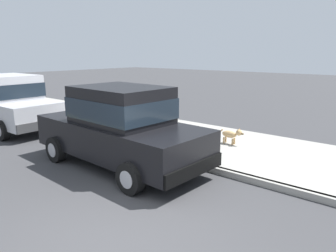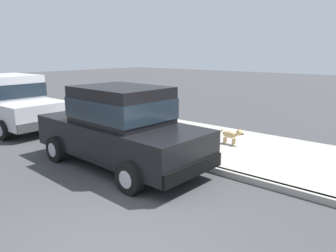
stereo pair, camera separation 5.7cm
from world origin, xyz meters
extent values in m
plane|color=#38383A|center=(0.00, 0.00, 0.00)|extent=(80.00, 80.00, 0.00)
cube|color=gray|center=(3.20, 0.00, 0.07)|extent=(0.16, 64.00, 0.14)
cube|color=#99968E|center=(5.00, 0.00, 0.07)|extent=(3.60, 64.00, 0.14)
cube|color=black|center=(2.15, 2.26, 0.70)|extent=(1.98, 4.57, 0.76)
cube|color=black|center=(2.15, 2.16, 1.50)|extent=(1.67, 2.16, 0.84)
cube|color=#19232D|center=(2.15, 2.16, 1.44)|extent=(1.70, 2.20, 0.46)
cube|color=black|center=(2.24, 4.46, 0.46)|extent=(1.77, 0.27, 0.28)
cube|color=black|center=(2.06, 0.06, 0.46)|extent=(1.77, 0.27, 0.28)
cylinder|color=black|center=(1.31, 3.69, 0.32)|extent=(0.25, 0.65, 0.64)
cylinder|color=#9E9EA3|center=(1.31, 3.69, 0.32)|extent=(0.25, 0.36, 0.35)
cylinder|color=black|center=(3.11, 3.62, 0.32)|extent=(0.25, 0.65, 0.64)
cylinder|color=#9E9EA3|center=(3.11, 3.62, 0.32)|extent=(0.25, 0.36, 0.35)
cylinder|color=black|center=(1.20, 0.90, 0.32)|extent=(0.25, 0.65, 0.64)
cylinder|color=#9E9EA3|center=(1.20, 0.90, 0.32)|extent=(0.25, 0.36, 0.35)
cylinder|color=black|center=(3.00, 0.83, 0.32)|extent=(0.25, 0.65, 0.64)
cylinder|color=#9E9EA3|center=(3.00, 0.83, 0.32)|extent=(0.25, 0.36, 0.35)
cube|color=#EAEACC|center=(1.68, 4.51, 0.81)|extent=(0.28, 0.09, 0.14)
cube|color=#EAEACC|center=(2.80, 4.46, 0.81)|extent=(0.28, 0.09, 0.14)
cube|color=#BCBCC1|center=(2.20, 8.17, 0.70)|extent=(1.91, 4.54, 0.76)
cube|color=#BCBCC1|center=(2.20, 8.07, 1.50)|extent=(1.64, 2.14, 0.84)
cube|color=#19232D|center=(2.20, 8.07, 1.44)|extent=(1.67, 2.18, 0.46)
cube|color=#424243|center=(2.25, 5.97, 0.46)|extent=(1.77, 0.24, 0.28)
cylinder|color=black|center=(3.06, 9.59, 0.32)|extent=(0.24, 0.65, 0.64)
cylinder|color=#9E9EA3|center=(3.06, 9.59, 0.32)|extent=(0.25, 0.36, 0.35)
cylinder|color=black|center=(1.33, 6.75, 0.32)|extent=(0.24, 0.65, 0.64)
cylinder|color=#9E9EA3|center=(1.33, 6.75, 0.32)|extent=(0.25, 0.36, 0.35)
cylinder|color=black|center=(3.13, 6.80, 0.32)|extent=(0.24, 0.65, 0.64)
cylinder|color=#9E9EA3|center=(3.13, 6.80, 0.32)|extent=(0.25, 0.36, 0.35)
ellipsoid|color=tan|center=(5.07, 0.91, 0.42)|extent=(0.22, 0.45, 0.20)
cylinder|color=tan|center=(5.13, 0.77, 0.23)|extent=(0.05, 0.05, 0.18)
cylinder|color=tan|center=(5.01, 0.77, 0.23)|extent=(0.05, 0.05, 0.18)
cylinder|color=tan|center=(5.12, 1.05, 0.23)|extent=(0.05, 0.05, 0.18)
cylinder|color=tan|center=(5.00, 1.04, 0.23)|extent=(0.05, 0.05, 0.18)
sphere|color=tan|center=(5.08, 0.62, 0.51)|extent=(0.17, 0.17, 0.17)
ellipsoid|color=brown|center=(5.08, 0.53, 0.49)|extent=(0.07, 0.11, 0.06)
cone|color=tan|center=(5.13, 0.63, 0.59)|extent=(0.06, 0.06, 0.07)
cone|color=tan|center=(5.03, 0.63, 0.59)|extent=(0.06, 0.06, 0.07)
cylinder|color=tan|center=(5.06, 1.17, 0.48)|extent=(0.04, 0.12, 0.13)
camera|label=1|loc=(-2.73, -3.29, 2.67)|focal=33.87mm
camera|label=2|loc=(-2.69, -3.33, 2.67)|focal=33.87mm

